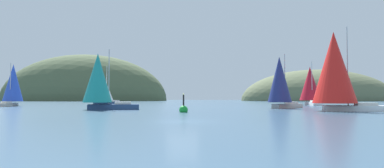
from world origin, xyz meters
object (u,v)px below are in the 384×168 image
object	(u,v)px
sailboat_navy_sail	(280,81)
channel_buoy	(184,109)
sailboat_crimson_sail	(310,85)
sailboat_teal_sail	(99,81)
sailboat_blue_spinnaker	(13,84)
sailboat_red_spinnaker	(335,69)
sailboat_white_mainsail	(102,86)

from	to	relation	value
sailboat_navy_sail	channel_buoy	distance (m)	20.88
sailboat_crimson_sail	sailboat_teal_sail	xyz separation A→B (m)	(-41.08, -28.32, -0.42)
sailboat_blue_spinnaker	channel_buoy	world-z (taller)	sailboat_blue_spinnaker
sailboat_navy_sail	channel_buoy	bearing A→B (deg)	-139.15
sailboat_blue_spinnaker	sailboat_navy_sail	size ratio (longest dim) A/B	0.97
channel_buoy	sailboat_red_spinnaker	bearing A→B (deg)	9.15
sailboat_crimson_sail	sailboat_red_spinnaker	world-z (taller)	sailboat_red_spinnaker
sailboat_blue_spinnaker	channel_buoy	distance (m)	45.66
sailboat_red_spinnaker	sailboat_blue_spinnaker	bearing A→B (deg)	157.80
sailboat_teal_sail	sailboat_navy_sail	bearing A→B (deg)	11.76
sailboat_red_spinnaker	channel_buoy	world-z (taller)	sailboat_red_spinnaker
sailboat_red_spinnaker	channel_buoy	xyz separation A→B (m)	(-20.31, -3.27, -5.31)
sailboat_crimson_sail	channel_buoy	size ratio (longest dim) A/B	3.82
sailboat_teal_sail	sailboat_white_mainsail	distance (m)	24.64
sailboat_teal_sail	channel_buoy	bearing A→B (deg)	-30.12
sailboat_navy_sail	sailboat_white_mainsail	bearing A→B (deg)	153.05
sailboat_white_mainsail	sailboat_red_spinnaker	xyz separation A→B (m)	(39.88, -27.93, 1.37)
sailboat_white_mainsail	sailboat_red_spinnaker	size ratio (longest dim) A/B	0.82
sailboat_crimson_sail	sailboat_red_spinnaker	distance (m)	33.48
channel_buoy	sailboat_teal_sail	bearing A→B (deg)	149.88
sailboat_white_mainsail	channel_buoy	size ratio (longest dim) A/B	3.52
sailboat_blue_spinnaker	channel_buoy	bearing A→B (deg)	-35.81
sailboat_navy_sail	sailboat_blue_spinnaker	bearing A→B (deg)	165.83
sailboat_navy_sail	sailboat_red_spinnaker	bearing A→B (deg)	-64.44
sailboat_teal_sail	sailboat_red_spinnaker	distance (m)	33.50
sailboat_crimson_sail	sailboat_white_mainsail	size ratio (longest dim) A/B	1.09
sailboat_teal_sail	sailboat_navy_sail	world-z (taller)	sailboat_navy_sail
sailboat_blue_spinnaker	channel_buoy	size ratio (longest dim) A/B	3.38
sailboat_white_mainsail	sailboat_blue_spinnaker	bearing A→B (deg)	-165.10
sailboat_crimson_sail	sailboat_white_mainsail	world-z (taller)	sailboat_crimson_sail
sailboat_red_spinnaker	channel_buoy	distance (m)	21.25
sailboat_blue_spinnaker	sailboat_red_spinnaker	world-z (taller)	sailboat_red_spinnaker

